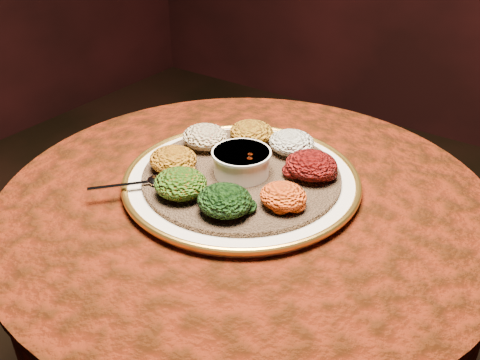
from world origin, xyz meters
The scene contains 13 objects.
table centered at (0.00, 0.00, 0.55)m, with size 0.96×0.96×0.73m.
platter centered at (-0.03, 0.02, 0.75)m, with size 0.53×0.53×0.02m.
injera centered at (-0.03, 0.02, 0.76)m, with size 0.39×0.39×0.01m, color brown.
stew_bowl centered at (-0.03, 0.02, 0.79)m, with size 0.12×0.12×0.05m.
spoon centered at (-0.15, -0.11, 0.77)m, with size 0.11×0.12×0.01m.
portion_ayib centered at (0.01, 0.15, 0.78)m, with size 0.10×0.09×0.05m, color silver.
portion_kitfo centered at (0.09, 0.09, 0.79)m, with size 0.10×0.10×0.05m, color black.
portion_tikil centered at (0.10, -0.03, 0.78)m, with size 0.08×0.08×0.04m, color #BD6A0F.
portion_gomen centered at (0.02, -0.10, 0.79)m, with size 0.10×0.09×0.05m, color black.
portion_mixveg centered at (-0.07, -0.10, 0.79)m, with size 0.10×0.09×0.05m, color #9D320A.
portion_kik centered at (-0.15, -0.04, 0.78)m, with size 0.10×0.09×0.05m, color #9E600D.
portion_timatim centered at (-0.15, 0.07, 0.79)m, with size 0.10×0.09×0.05m, color maroon.
portion_shiro centered at (-0.09, 0.15, 0.79)m, with size 0.10×0.09×0.05m, color #976912.
Camera 1 is at (0.49, -0.72, 1.30)m, focal length 40.00 mm.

